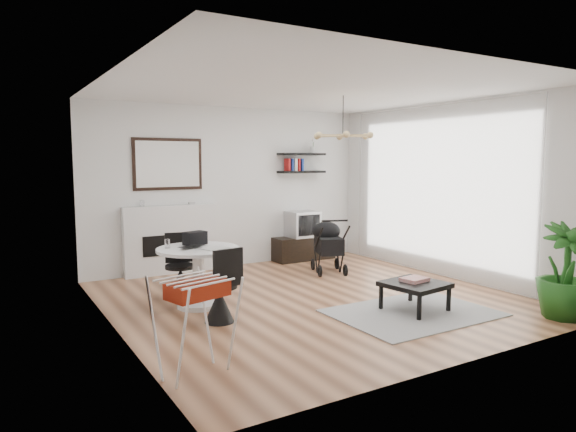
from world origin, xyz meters
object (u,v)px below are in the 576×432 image
potted_plant (565,271)px  stroller (328,248)px  crt_tv (302,224)px  dining_table (198,268)px  coffee_table (415,285)px  fireplace (171,231)px  tv_console (304,248)px  drying_rack (195,324)px

potted_plant → stroller: bearing=105.0°
crt_tv → dining_table: crt_tv is taller
dining_table → coffee_table: bearing=-34.8°
fireplace → stroller: bearing=-28.4°
dining_table → potted_plant: 4.31m
crt_tv → potted_plant: (0.73, -4.46, -0.11)m
fireplace → coffee_table: (1.86, -3.52, -0.37)m
tv_console → drying_rack: drying_rack is taller
dining_table → coffee_table: (2.17, -1.51, -0.18)m
crt_tv → stroller: size_ratio=0.58×
fireplace → crt_tv: size_ratio=4.04×
dining_table → coffee_table: 2.65m
drying_rack → potted_plant: potted_plant is taller
tv_console → coffee_table: size_ratio=1.54×
drying_rack → tv_console: bearing=32.3°
coffee_table → potted_plant: bearing=-40.4°
fireplace → tv_console: (2.44, -0.13, -0.47)m
stroller → potted_plant: (0.91, -3.40, 0.16)m
stroller → dining_table: bearing=-140.8°
fireplace → tv_console: size_ratio=1.89×
tv_console → potted_plant: (0.70, -4.46, 0.34)m
fireplace → dining_table: size_ratio=2.13×
potted_plant → fireplace: bearing=124.3°
drying_rack → crt_tv: bearing=32.6°
dining_table → drying_rack: (-0.77, -1.92, -0.05)m
fireplace → drying_rack: bearing=-105.4°
coffee_table → stroller: bearing=81.1°
drying_rack → stroller: (3.30, 2.73, -0.05)m
tv_console → dining_table: (-2.75, -1.87, 0.27)m
fireplace → crt_tv: 2.41m
fireplace → potted_plant: (3.13, -4.60, -0.13)m
tv_console → crt_tv: bearing=-174.6°
crt_tv → stroller: stroller is taller
fireplace → dining_table: (-0.31, -2.01, -0.20)m
crt_tv → potted_plant: 4.52m
crt_tv → dining_table: 3.30m
tv_console → coffee_table: bearing=-99.7°
fireplace → potted_plant: size_ratio=1.96×
stroller → potted_plant: potted_plant is taller
dining_table → coffee_table: size_ratio=1.37×
stroller → potted_plant: 3.52m
fireplace → dining_table: fireplace is taller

